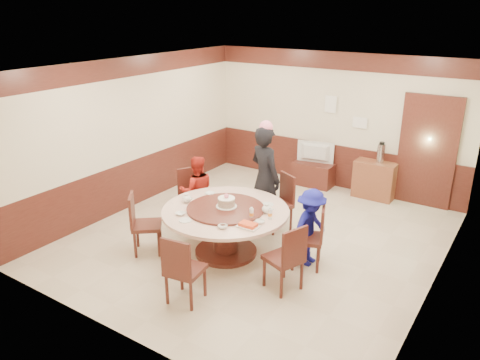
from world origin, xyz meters
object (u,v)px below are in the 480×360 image
Objects in this scene: birthday_cake at (226,202)px; thermos at (381,153)px; person_red at (197,191)px; tv_stand at (313,174)px; person_standing at (265,178)px; shrimp_platter at (248,225)px; television at (315,153)px; banquet_table at (226,222)px; person_blue at (311,227)px; side_cabinet at (374,180)px.

birthday_cake is 3.70m from thermos.
tv_stand is (0.90, 2.88, -0.38)m from person_red.
tv_stand is at bearing -65.44° from person_standing.
person_standing is at bearing 112.10° from shrimp_platter.
birthday_cake reaches higher than television.
banquet_table is at bearing 109.74° from person_standing.
person_blue reaches higher than thermos.
shrimp_platter reaches higher than banquet_table.
thermos is (2.28, 2.91, 0.31)m from person_red.
person_standing is 2.69m from side_cabinet.
person_blue is at bearing -89.28° from side_cabinet.
television is 1.40m from thermos.
person_red is 3.03m from tv_stand.
person_red is 3.01m from television.
birthday_cake is 0.85× the size of thermos.
thermos is (1.25, 3.47, 0.09)m from birthday_cake.
television is at bearing -65.44° from person_standing.
side_cabinet is (1.32, 0.03, 0.12)m from tv_stand.
thermos is at bearing -96.68° from person_standing.
side_cabinet is (1.32, 0.03, -0.35)m from television.
banquet_table reaches higher than side_cabinet.
tv_stand is at bearing 92.19° from birthday_cake.
side_cabinet is at bearing 81.69° from shrimp_platter.
person_blue is 3.08m from side_cabinet.
tv_stand is 0.48m from television.
banquet_table is at bearing -77.58° from birthday_cake.
person_blue reaches higher than side_cabinet.
television is (-0.13, 3.44, -0.13)m from birthday_cake.
shrimp_platter is at bearing 132.78° from person_standing.
television is (0.00, 0.00, 0.48)m from tv_stand.
banquet_table is 5.09× the size of thermos.
person_standing reaches higher than tv_stand.
tv_stand is 1.06× the size of side_cabinet.
person_standing is 5.63× the size of birthday_cake.
side_cabinet is at bearing 71.49° from banquet_table.
shrimp_platter is 0.35× the size of tv_stand.
person_red is at bearing 149.63° from banquet_table.
person_standing is 1.59m from shrimp_platter.
shrimp_platter is (0.62, -0.33, 0.24)m from banquet_table.
person_standing reaches higher than person_blue.
television is at bearing 0.00° from tv_stand.
banquet_table is 1.29m from person_blue.
shrimp_platter is 0.79× the size of thermos.
thermos is (0.63, 3.84, 0.16)m from shrimp_platter.
banquet_table is 1.20m from person_red.
banquet_table is at bearing 105.04° from person_red.
person_standing reaches higher than shrimp_platter.
person_blue is at bearing 103.47° from television.
shrimp_platter reaches higher than tv_stand.
tv_stand is 2.24× the size of thermos.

